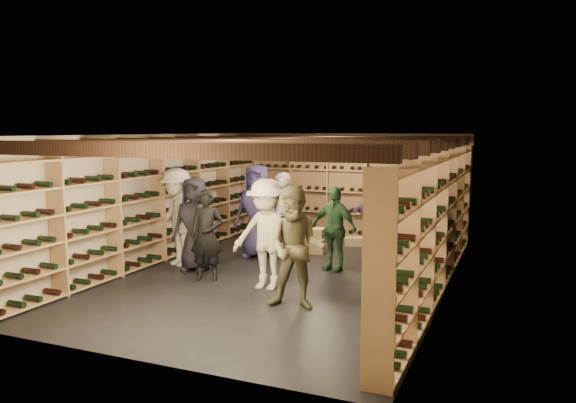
{
  "coord_description": "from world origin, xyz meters",
  "views": [
    {
      "loc": [
        3.75,
        -8.73,
        2.49
      ],
      "look_at": [
        0.0,
        0.2,
        1.24
      ],
      "focal_mm": 35.0,
      "sensor_mm": 36.0,
      "label": 1
    }
  ],
  "objects_px": {
    "crate_stack_left": "(312,241)",
    "person_9": "(177,217)",
    "crate_stack_right": "(292,244)",
    "person_7": "(283,216)",
    "person_12": "(422,221)",
    "person_0": "(195,224)",
    "person_2": "(296,248)",
    "person_1": "(207,235)",
    "person_6": "(257,211)",
    "person_8": "(419,233)",
    "crate_loose": "(357,241)",
    "person_4": "(412,233)",
    "person_11": "(392,217)",
    "person_10": "(334,228)",
    "person_3": "(266,234)"
  },
  "relations": [
    {
      "from": "person_12",
      "to": "crate_stack_right",
      "type": "bearing_deg",
      "value": -172.68
    },
    {
      "from": "crate_loose",
      "to": "person_6",
      "type": "bearing_deg",
      "value": -128.88
    },
    {
      "from": "crate_loose",
      "to": "person_10",
      "type": "relative_size",
      "value": 0.33
    },
    {
      "from": "person_0",
      "to": "person_8",
      "type": "height_order",
      "value": "person_0"
    },
    {
      "from": "person_1",
      "to": "person_2",
      "type": "bearing_deg",
      "value": -38.57
    },
    {
      "from": "person_10",
      "to": "person_11",
      "type": "xyz_separation_m",
      "value": [
        0.88,
        0.7,
        0.16
      ]
    },
    {
      "from": "person_0",
      "to": "person_12",
      "type": "height_order",
      "value": "person_12"
    },
    {
      "from": "person_2",
      "to": "person_9",
      "type": "distance_m",
      "value": 3.32
    },
    {
      "from": "crate_loose",
      "to": "person_12",
      "type": "bearing_deg",
      "value": -43.55
    },
    {
      "from": "crate_stack_right",
      "to": "person_3",
      "type": "distance_m",
      "value": 2.35
    },
    {
      "from": "crate_loose",
      "to": "person_12",
      "type": "xyz_separation_m",
      "value": [
        1.63,
        -1.55,
        0.78
      ]
    },
    {
      "from": "person_7",
      "to": "person_9",
      "type": "bearing_deg",
      "value": -139.97
    },
    {
      "from": "person_0",
      "to": "person_3",
      "type": "bearing_deg",
      "value": -24.12
    },
    {
      "from": "crate_stack_left",
      "to": "person_9",
      "type": "relative_size",
      "value": 0.29
    },
    {
      "from": "crate_stack_right",
      "to": "person_8",
      "type": "height_order",
      "value": "person_8"
    },
    {
      "from": "crate_stack_left",
      "to": "person_3",
      "type": "height_order",
      "value": "person_3"
    },
    {
      "from": "crate_loose",
      "to": "person_3",
      "type": "bearing_deg",
      "value": -96.05
    },
    {
      "from": "person_9",
      "to": "person_12",
      "type": "height_order",
      "value": "person_9"
    },
    {
      "from": "person_10",
      "to": "person_12",
      "type": "relative_size",
      "value": 0.87
    },
    {
      "from": "crate_stack_right",
      "to": "person_1",
      "type": "xyz_separation_m",
      "value": [
        -0.63,
        -2.15,
        0.5
      ]
    },
    {
      "from": "crate_loose",
      "to": "person_11",
      "type": "distance_m",
      "value": 2.07
    },
    {
      "from": "crate_loose",
      "to": "person_8",
      "type": "xyz_separation_m",
      "value": [
        1.67,
        -2.1,
        0.67
      ]
    },
    {
      "from": "person_7",
      "to": "person_8",
      "type": "xyz_separation_m",
      "value": [
        2.62,
        -0.25,
        -0.09
      ]
    },
    {
      "from": "person_0",
      "to": "person_11",
      "type": "relative_size",
      "value": 0.91
    },
    {
      "from": "crate_stack_left",
      "to": "person_2",
      "type": "relative_size",
      "value": 0.3
    },
    {
      "from": "crate_stack_right",
      "to": "person_11",
      "type": "distance_m",
      "value": 2.08
    },
    {
      "from": "crate_stack_left",
      "to": "person_4",
      "type": "height_order",
      "value": "person_4"
    },
    {
      "from": "person_6",
      "to": "person_8",
      "type": "xyz_separation_m",
      "value": [
        3.17,
        -0.25,
        -0.16
      ]
    },
    {
      "from": "person_7",
      "to": "person_12",
      "type": "distance_m",
      "value": 2.6
    },
    {
      "from": "person_11",
      "to": "person_0",
      "type": "bearing_deg",
      "value": -135.03
    },
    {
      "from": "crate_stack_right",
      "to": "person_11",
      "type": "bearing_deg",
      "value": -0.0
    },
    {
      "from": "person_3",
      "to": "person_10",
      "type": "bearing_deg",
      "value": 68.25
    },
    {
      "from": "crate_stack_right",
      "to": "person_6",
      "type": "relative_size",
      "value": 0.28
    },
    {
      "from": "person_6",
      "to": "person_10",
      "type": "height_order",
      "value": "person_6"
    },
    {
      "from": "crate_loose",
      "to": "person_9",
      "type": "distance_m",
      "value": 4.03
    },
    {
      "from": "person_3",
      "to": "person_7",
      "type": "distance_m",
      "value": 2.0
    },
    {
      "from": "crate_stack_right",
      "to": "person_9",
      "type": "height_order",
      "value": "person_9"
    },
    {
      "from": "person_8",
      "to": "person_12",
      "type": "distance_m",
      "value": 0.56
    },
    {
      "from": "person_0",
      "to": "person_6",
      "type": "xyz_separation_m",
      "value": [
        0.56,
        1.35,
        0.08
      ]
    },
    {
      "from": "person_1",
      "to": "person_8",
      "type": "relative_size",
      "value": 1.0
    },
    {
      "from": "person_4",
      "to": "person_10",
      "type": "xyz_separation_m",
      "value": [
        -1.46,
        0.48,
        -0.1
      ]
    },
    {
      "from": "person_2",
      "to": "person_3",
      "type": "distance_m",
      "value": 1.08
    },
    {
      "from": "person_6",
      "to": "crate_stack_right",
      "type": "bearing_deg",
      "value": 25.88
    },
    {
      "from": "crate_loose",
      "to": "person_4",
      "type": "bearing_deg",
      "value": -58.52
    },
    {
      "from": "person_4",
      "to": "person_8",
      "type": "height_order",
      "value": "person_4"
    },
    {
      "from": "person_1",
      "to": "person_6",
      "type": "relative_size",
      "value": 0.83
    },
    {
      "from": "person_12",
      "to": "person_9",
      "type": "bearing_deg",
      "value": -153.74
    },
    {
      "from": "person_0",
      "to": "crate_stack_left",
      "type": "bearing_deg",
      "value": 50.91
    },
    {
      "from": "person_0",
      "to": "person_11",
      "type": "bearing_deg",
      "value": 22.58
    },
    {
      "from": "person_1",
      "to": "person_10",
      "type": "bearing_deg",
      "value": 24.12
    }
  ]
}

